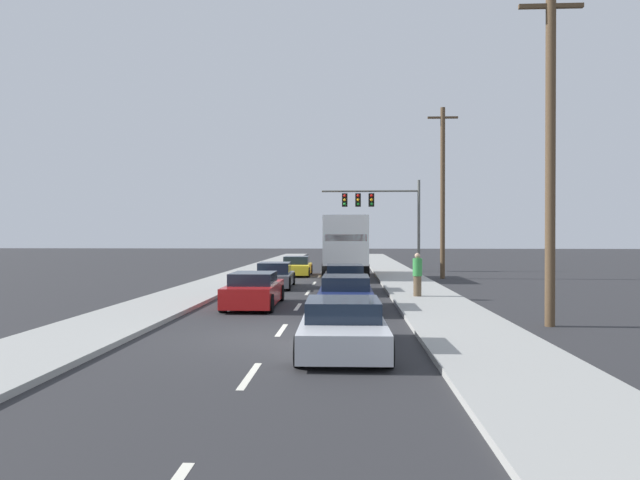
{
  "coord_description": "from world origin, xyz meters",
  "views": [
    {
      "loc": [
        1.81,
        -14.25,
        2.6
      ],
      "look_at": [
        0.2,
        18.35,
        2.32
      ],
      "focal_mm": 31.62,
      "sensor_mm": 36.0,
      "label": 1
    }
  ],
  "objects_px": {
    "car_black": "(345,279)",
    "utility_pole_mid": "(443,191)",
    "car_navy": "(346,294)",
    "box_truck": "(345,244)",
    "traffic_signal_mast": "(374,205)",
    "pedestrian_near_corner": "(417,275)",
    "car_silver": "(343,327)",
    "car_gray": "(275,276)",
    "car_yellow": "(297,267)",
    "utility_pole_near": "(550,151)",
    "car_red": "(254,291)"
  },
  "relations": [
    {
      "from": "utility_pole_near",
      "to": "car_navy",
      "type": "bearing_deg",
      "value": 151.06
    },
    {
      "from": "utility_pole_near",
      "to": "car_red",
      "type": "bearing_deg",
      "value": 156.36
    },
    {
      "from": "car_black",
      "to": "car_red",
      "type": "bearing_deg",
      "value": -121.87
    },
    {
      "from": "car_gray",
      "to": "car_black",
      "type": "height_order",
      "value": "car_black"
    },
    {
      "from": "car_red",
      "to": "pedestrian_near_corner",
      "type": "distance_m",
      "value": 6.73
    },
    {
      "from": "car_red",
      "to": "traffic_signal_mast",
      "type": "relative_size",
      "value": 0.63
    },
    {
      "from": "car_silver",
      "to": "car_navy",
      "type": "bearing_deg",
      "value": 89.7
    },
    {
      "from": "car_gray",
      "to": "utility_pole_mid",
      "type": "bearing_deg",
      "value": 33.81
    },
    {
      "from": "pedestrian_near_corner",
      "to": "traffic_signal_mast",
      "type": "bearing_deg",
      "value": 92.89
    },
    {
      "from": "car_gray",
      "to": "car_navy",
      "type": "bearing_deg",
      "value": -66.65
    },
    {
      "from": "car_black",
      "to": "car_silver",
      "type": "height_order",
      "value": "car_black"
    },
    {
      "from": "box_truck",
      "to": "car_silver",
      "type": "xyz_separation_m",
      "value": [
        0.04,
        -21.37,
        -1.55
      ]
    },
    {
      "from": "box_truck",
      "to": "traffic_signal_mast",
      "type": "height_order",
      "value": "traffic_signal_mast"
    },
    {
      "from": "car_black",
      "to": "car_gray",
      "type": "bearing_deg",
      "value": 148.09
    },
    {
      "from": "car_navy",
      "to": "utility_pole_mid",
      "type": "relative_size",
      "value": 0.41
    },
    {
      "from": "utility_pole_near",
      "to": "car_silver",
      "type": "bearing_deg",
      "value": -147.95
    },
    {
      "from": "car_gray",
      "to": "car_black",
      "type": "relative_size",
      "value": 1.02
    },
    {
      "from": "utility_pole_mid",
      "to": "pedestrian_near_corner",
      "type": "bearing_deg",
      "value": -104.4
    },
    {
      "from": "car_red",
      "to": "pedestrian_near_corner",
      "type": "height_order",
      "value": "pedestrian_near_corner"
    },
    {
      "from": "car_red",
      "to": "car_navy",
      "type": "height_order",
      "value": "car_red"
    },
    {
      "from": "car_black",
      "to": "traffic_signal_mast",
      "type": "xyz_separation_m",
      "value": [
        2.03,
        15.4,
        4.2
      ]
    },
    {
      "from": "box_truck",
      "to": "pedestrian_near_corner",
      "type": "relative_size",
      "value": 4.7
    },
    {
      "from": "utility_pole_mid",
      "to": "car_yellow",
      "type": "bearing_deg",
      "value": 167.36
    },
    {
      "from": "car_navy",
      "to": "car_black",
      "type": "bearing_deg",
      "value": 90.59
    },
    {
      "from": "car_yellow",
      "to": "car_black",
      "type": "relative_size",
      "value": 0.98
    },
    {
      "from": "car_red",
      "to": "utility_pole_near",
      "type": "xyz_separation_m",
      "value": [
        9.16,
        -4.01,
        4.41
      ]
    },
    {
      "from": "car_silver",
      "to": "pedestrian_near_corner",
      "type": "bearing_deg",
      "value": 74.07
    },
    {
      "from": "car_yellow",
      "to": "traffic_signal_mast",
      "type": "xyz_separation_m",
      "value": [
        5.18,
        4.98,
        4.23
      ]
    },
    {
      "from": "utility_pole_mid",
      "to": "pedestrian_near_corner",
      "type": "xyz_separation_m",
      "value": [
        -2.86,
        -11.14,
        -4.25
      ]
    },
    {
      "from": "utility_pole_near",
      "to": "utility_pole_mid",
      "type": "relative_size",
      "value": 0.95
    },
    {
      "from": "box_truck",
      "to": "car_navy",
      "type": "xyz_separation_m",
      "value": [
        0.08,
        -14.48,
        -1.52
      ]
    },
    {
      "from": "car_black",
      "to": "car_navy",
      "type": "relative_size",
      "value": 1.02
    },
    {
      "from": "car_red",
      "to": "car_silver",
      "type": "relative_size",
      "value": 1.03
    },
    {
      "from": "car_yellow",
      "to": "car_gray",
      "type": "height_order",
      "value": "car_gray"
    },
    {
      "from": "car_navy",
      "to": "utility_pole_mid",
      "type": "distance_m",
      "value": 16.26
    },
    {
      "from": "car_black",
      "to": "car_navy",
      "type": "bearing_deg",
      "value": -89.41
    },
    {
      "from": "box_truck",
      "to": "utility_pole_mid",
      "type": "bearing_deg",
      "value": -0.15
    },
    {
      "from": "car_yellow",
      "to": "utility_pole_near",
      "type": "relative_size",
      "value": 0.43
    },
    {
      "from": "car_yellow",
      "to": "car_gray",
      "type": "relative_size",
      "value": 0.96
    },
    {
      "from": "utility_pole_near",
      "to": "utility_pole_mid",
      "type": "bearing_deg",
      "value": 90.27
    },
    {
      "from": "box_truck",
      "to": "traffic_signal_mast",
      "type": "xyz_separation_m",
      "value": [
        2.04,
        6.98,
        2.71
      ]
    },
    {
      "from": "car_navy",
      "to": "utility_pole_near",
      "type": "height_order",
      "value": "utility_pole_near"
    },
    {
      "from": "car_silver",
      "to": "utility_pole_near",
      "type": "distance_m",
      "value": 8.22
    },
    {
      "from": "car_yellow",
      "to": "car_silver",
      "type": "bearing_deg",
      "value": -82.25
    },
    {
      "from": "car_black",
      "to": "utility_pole_mid",
      "type": "height_order",
      "value": "utility_pole_mid"
    },
    {
      "from": "car_black",
      "to": "utility_pole_mid",
      "type": "bearing_deg",
      "value": 55.38
    },
    {
      "from": "car_black",
      "to": "utility_pole_mid",
      "type": "xyz_separation_m",
      "value": [
        5.8,
        8.4,
        4.67
      ]
    },
    {
      "from": "car_navy",
      "to": "car_yellow",
      "type": "bearing_deg",
      "value": 101.04
    },
    {
      "from": "car_silver",
      "to": "pedestrian_near_corner",
      "type": "height_order",
      "value": "pedestrian_near_corner"
    },
    {
      "from": "pedestrian_near_corner",
      "to": "car_gray",
      "type": "bearing_deg",
      "value": 142.62
    }
  ]
}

